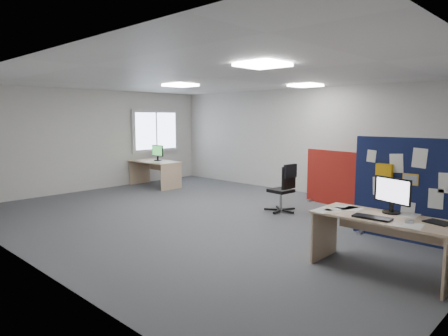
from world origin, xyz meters
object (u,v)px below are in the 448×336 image
Objects in this scene: monitor_main at (392,194)px; office_chair at (285,185)px; red_divider at (336,179)px; monitor_second at (158,152)px; main_desk at (384,229)px; second_desk at (156,167)px; navy_divider at (416,191)px.

office_chair is at bearing 167.92° from monitor_main.
monitor_second is (-4.98, -1.10, 0.37)m from red_divider.
monitor_main reaches higher than monitor_second.
office_chair is (-2.76, 1.61, -0.42)m from monitor_main.
main_desk is at bearing -74.98° from monitor_main.
monitor_second is at bearing 99.06° from second_desk.
red_divider is 5.10m from second_desk.
red_divider is 1.38m from office_chair.
red_divider reaches higher than monitor_main.
monitor_second is 0.49× the size of office_chair.
navy_divider is 1.29× the size of second_desk.
second_desk is (-4.96, -1.18, -0.05)m from red_divider.
main_desk is 3.86m from red_divider.
monitor_main is 0.33× the size of second_desk.
navy_divider reaches higher than main_desk.
red_divider reaches higher than main_desk.
main_desk is at bearing -27.82° from office_chair.
monitor_second is 4.54m from office_chair.
main_desk is 7.51m from second_desk.
second_desk is at bearing -175.19° from monitor_main.
navy_divider is 2.00× the size of office_chair.
office_chair is (-2.75, 1.81, 0.01)m from main_desk.
office_chair reaches higher than main_desk.
red_divider reaches higher than office_chair.
second_desk is 1.55× the size of office_chair.
main_desk is 3.38× the size of monitor_second.
monitor_main is at bearing -12.23° from monitor_second.
office_chair is at bearing 173.84° from navy_divider.
monitor_second is at bearing 164.57° from main_desk.
monitor_main is at bearing 86.82° from main_desk.
monitor_main reaches higher than second_desk.
navy_divider reaches higher than office_chair.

